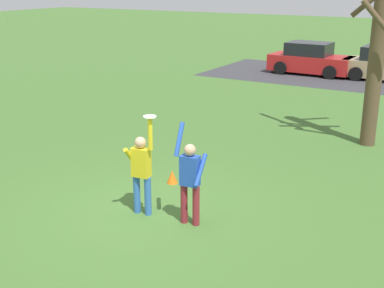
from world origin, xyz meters
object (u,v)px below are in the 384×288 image
object	(u,v)px
frisbee_disc	(150,117)
field_cone_orange	(172,177)
person_defender	(190,177)
person_catcher	(141,169)
parked_car_red	(310,60)
bare_tree_tall	(380,27)

from	to	relation	value
frisbee_disc	field_cone_orange	xyz separation A→B (m)	(-0.59, 1.68, -1.93)
person_defender	person_catcher	bearing A→B (deg)	0.00
frisbee_disc	field_cone_orange	distance (m)	2.63
person_defender	parked_car_red	bearing A→B (deg)	-84.32
parked_car_red	field_cone_orange	xyz separation A→B (m)	(1.90, -16.00, -0.57)
field_cone_orange	person_defender	bearing A→B (deg)	-47.98
person_defender	bare_tree_tall	distance (m)	7.63
person_defender	parked_car_red	world-z (taller)	person_defender
person_defender	field_cone_orange	size ratio (longest dim) A/B	6.37
person_catcher	field_cone_orange	bearing A→B (deg)	97.01
bare_tree_tall	person_defender	bearing A→B (deg)	-105.03
person_catcher	parked_car_red	bearing A→B (deg)	92.22
frisbee_disc	bare_tree_tall	size ratio (longest dim) A/B	0.04
person_defender	parked_car_red	xyz separation A→B (m)	(-3.35, 17.60, -0.25)
frisbee_disc	field_cone_orange	size ratio (longest dim) A/B	0.78
person_defender	bare_tree_tall	xyz separation A→B (m)	(1.88, 7.00, 2.40)
person_defender	bare_tree_tall	world-z (taller)	bare_tree_tall
person_defender	bare_tree_tall	bearing A→B (deg)	-110.12
frisbee_disc	parked_car_red	size ratio (longest dim) A/B	0.06
person_catcher	person_defender	distance (m)	1.08
person_defender	frisbee_disc	distance (m)	1.40
bare_tree_tall	field_cone_orange	xyz separation A→B (m)	(-3.32, -5.39, -3.22)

